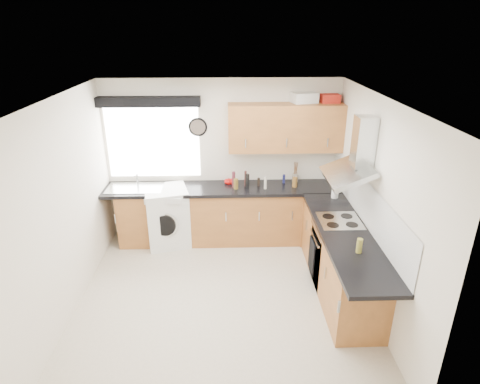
{
  "coord_description": "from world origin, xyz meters",
  "views": [
    {
      "loc": [
        0.09,
        -4.19,
        3.23
      ],
      "look_at": [
        0.25,
        0.85,
        1.1
      ],
      "focal_mm": 30.0,
      "sensor_mm": 36.0,
      "label": 1
    }
  ],
  "objects_px": {
    "extractor_hood": "(355,157)",
    "washing_machine": "(167,216)",
    "upper_cabinets": "(286,128)",
    "oven": "(336,254)"
  },
  "relations": [
    {
      "from": "oven",
      "to": "upper_cabinets",
      "type": "bearing_deg",
      "value": 112.54
    },
    {
      "from": "upper_cabinets",
      "to": "washing_machine",
      "type": "bearing_deg",
      "value": -173.86
    },
    {
      "from": "extractor_hood",
      "to": "oven",
      "type": "bearing_deg",
      "value": 180.0
    },
    {
      "from": "upper_cabinets",
      "to": "washing_machine",
      "type": "relative_size",
      "value": 1.85
    },
    {
      "from": "upper_cabinets",
      "to": "washing_machine",
      "type": "distance_m",
      "value": 2.26
    },
    {
      "from": "extractor_hood",
      "to": "washing_machine",
      "type": "relative_size",
      "value": 0.85
    },
    {
      "from": "extractor_hood",
      "to": "washing_machine",
      "type": "bearing_deg",
      "value": 155.34
    },
    {
      "from": "extractor_hood",
      "to": "washing_machine",
      "type": "height_order",
      "value": "extractor_hood"
    },
    {
      "from": "oven",
      "to": "extractor_hood",
      "type": "distance_m",
      "value": 1.35
    },
    {
      "from": "oven",
      "to": "washing_machine",
      "type": "xyz_separation_m",
      "value": [
        -2.36,
        1.13,
        0.03
      ]
    }
  ]
}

